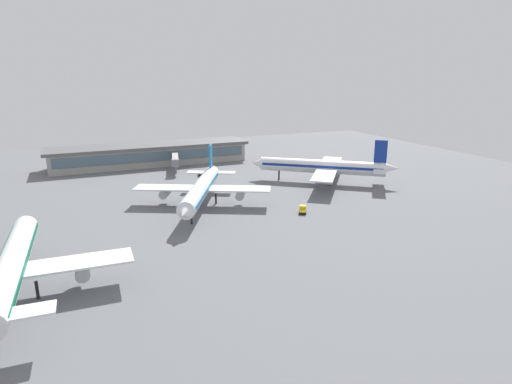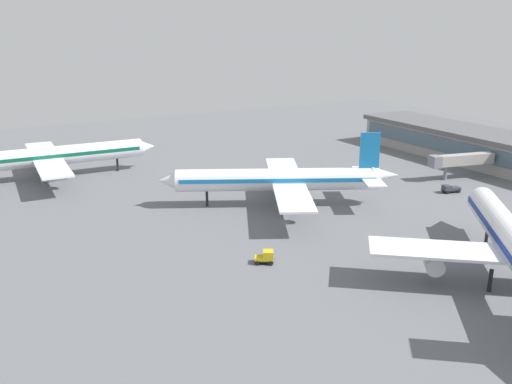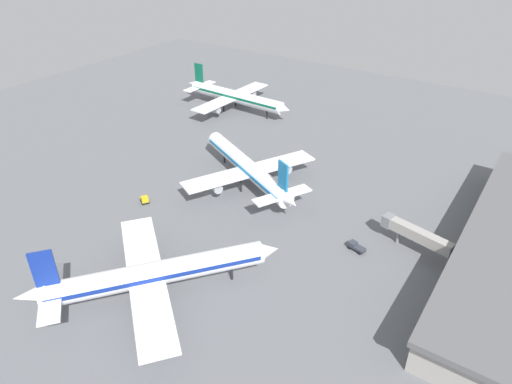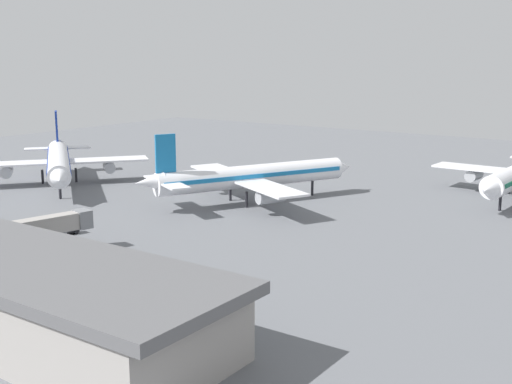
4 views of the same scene
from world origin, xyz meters
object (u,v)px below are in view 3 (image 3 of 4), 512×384
(airplane_at_gate, at_px, (154,274))
(airplane_distant, at_px, (235,96))
(airplane_taxiing, at_px, (248,167))
(baggage_tug, at_px, (145,199))
(pushback_tractor, at_px, (356,247))

(airplane_at_gate, distance_m, airplane_distant, 113.29)
(airplane_taxiing, distance_m, baggage_tug, 32.39)
(airplane_at_gate, distance_m, pushback_tractor, 50.23)
(airplane_taxiing, height_order, baggage_tug, airplane_taxiing)
(airplane_taxiing, height_order, pushback_tractor, airplane_taxiing)
(pushback_tractor, distance_m, baggage_tug, 61.85)
(airplane_at_gate, distance_m, airplane_taxiing, 52.99)
(airplane_taxiing, bearing_deg, airplane_at_gate, 128.97)
(airplane_at_gate, height_order, airplane_distant, airplane_at_gate)
(airplane_distant, bearing_deg, baggage_tug, -71.46)
(airplane_distant, relative_size, pushback_tractor, 11.60)
(airplane_taxiing, xyz_separation_m, pushback_tractor, (-11.91, -41.51, -5.05))
(airplane_taxiing, xyz_separation_m, airplane_distant, (48.87, 40.65, 0.02))
(airplane_at_gate, bearing_deg, baggage_tug, 87.66)
(airplane_at_gate, bearing_deg, airplane_distant, 65.56)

